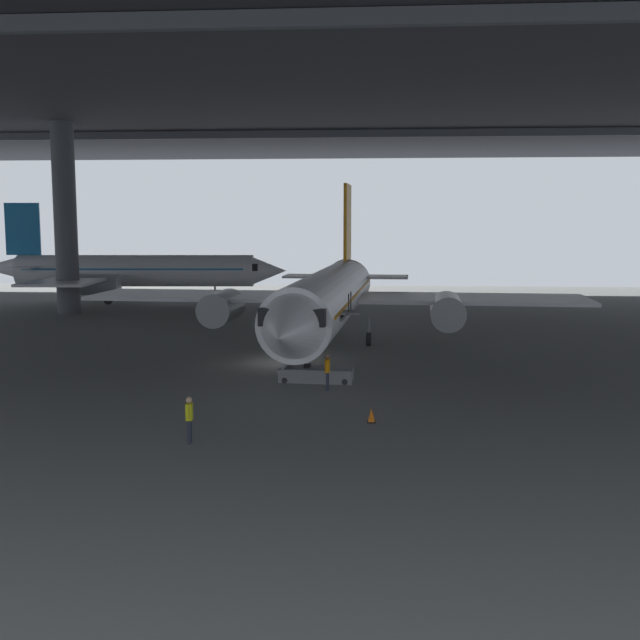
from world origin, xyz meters
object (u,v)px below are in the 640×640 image
Objects in this scene: crew_worker_by_stairs at (327,370)px; traffic_cone_orange at (371,415)px; boarding_stairs at (318,367)px; crew_worker_near_nose at (189,417)px; airplane_main at (329,297)px; airplane_distant at (130,271)px.

crew_worker_by_stairs reaches higher than traffic_cone_orange.
boarding_stairs is 2.58× the size of crew_worker_by_stairs.
crew_worker_near_nose is 7.51m from traffic_cone_orange.
crew_worker_near_nose is 10.34m from crew_worker_by_stairs.
crew_worker_by_stairs is (0.63, -2.10, 0.29)m from boarding_stairs.
airplane_main is 19.75× the size of crew_worker_by_stairs.
airplane_main is at bearing 90.09° from boarding_stairs.
boarding_stairs is 2.62× the size of crew_worker_near_nose.
airplane_distant is at bearing 119.56° from crew_worker_by_stairs.
airplane_distant is at bearing 110.25° from crew_worker_near_nose.
airplane_distant reaches higher than traffic_cone_orange.
crew_worker_by_stairs is 45.85m from airplane_distant.
crew_worker_by_stairs reaches higher than crew_worker_near_nose.
crew_worker_by_stairs is 2.94× the size of traffic_cone_orange.
airplane_distant is 52.07m from traffic_cone_orange.
traffic_cone_orange is at bearing -69.71° from crew_worker_by_stairs.
airplane_distant reaches higher than crew_worker_by_stairs.
boarding_stairs is (0.02, -9.69, -2.64)m from airplane_main.
airplane_main is 18.14m from traffic_cone_orange.
boarding_stairs is 2.21m from crew_worker_by_stairs.
crew_worker_by_stairs is at bearing 110.29° from traffic_cone_orange.
crew_worker_near_nose is 52.46m from airplane_distant.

